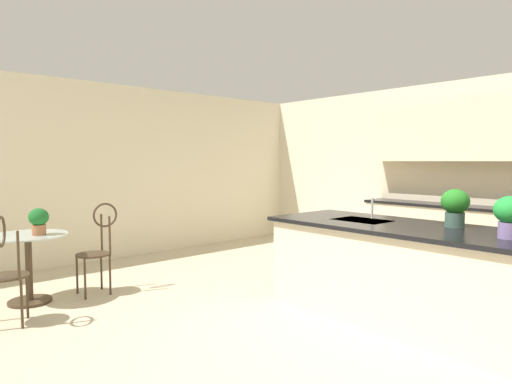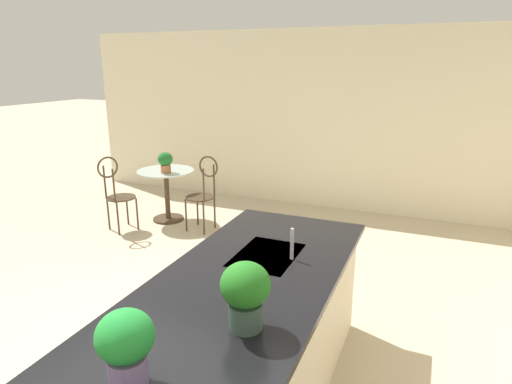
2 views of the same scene
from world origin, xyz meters
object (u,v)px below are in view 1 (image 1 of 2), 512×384
Objects in this scene: potted_plant_counter_near at (455,205)px; potted_plant_counter_far at (510,214)px; chair_near_window at (98,244)px; potted_plant_on_table at (39,220)px; chair_by_island at (5,266)px; bistro_table at (29,262)px.

potted_plant_counter_near is 1.05× the size of potted_plant_counter_far.
potted_plant_counter_far is (3.72, 1.75, 0.54)m from chair_near_window.
potted_plant_on_table is at bearing -94.68° from chair_near_window.
potted_plant_on_table is 0.86× the size of potted_plant_counter_far.
potted_plant_on_table is 4.17m from potted_plant_counter_near.
potted_plant_counter_far reaches higher than chair_by_island.
potted_plant_counter_far is at bearing 32.18° from bistro_table.
chair_by_island is 0.76m from potted_plant_on_table.
potted_plant_counter_near reaches higher than chair_near_window.
chair_near_window is at bearing -154.78° from potted_plant_counter_far.
potted_plant_counter_far reaches higher than potted_plant_on_table.
potted_plant_on_table is 0.81× the size of potted_plant_counter_near.
chair_by_island is at bearing -29.94° from bistro_table.
chair_near_window is 1.00× the size of chair_by_island.
chair_near_window is at bearing -147.36° from potted_plant_counter_near.
chair_near_window is at bearing 85.32° from potted_plant_on_table.
potted_plant_on_table reaches higher than bistro_table.
potted_plant_counter_far is at bearing 40.75° from chair_by_island.
potted_plant_on_table is at bearing 36.26° from bistro_table.
chair_near_window reaches higher than potted_plant_on_table.
bistro_table is at bearing -147.82° from potted_plant_counter_far.
potted_plant_counter_far is (3.88, 2.44, 0.66)m from bistro_table.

